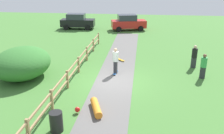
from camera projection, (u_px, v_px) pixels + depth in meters
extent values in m
plane|color=#427533|center=(114.00, 81.00, 15.25)|extent=(60.00, 60.00, 0.00)
cube|color=#605E5B|center=(114.00, 81.00, 15.24)|extent=(2.40, 28.00, 0.02)
cube|color=#997A51|center=(28.00, 131.00, 9.38)|extent=(0.12, 0.12, 1.10)
cube|color=#997A51|center=(52.00, 100.00, 11.77)|extent=(0.12, 0.12, 1.10)
cube|color=#997A51|center=(67.00, 79.00, 14.16)|extent=(0.12, 0.12, 1.10)
cube|color=#997A51|center=(79.00, 65.00, 16.56)|extent=(0.12, 0.12, 1.10)
cube|color=#997A51|center=(87.00, 54.00, 18.95)|extent=(0.12, 0.12, 1.10)
cube|color=#997A51|center=(93.00, 45.00, 21.34)|extent=(0.12, 0.12, 1.10)
cube|color=#997A51|center=(98.00, 38.00, 23.74)|extent=(0.12, 0.12, 1.10)
cube|color=#997A51|center=(73.00, 72.00, 15.38)|extent=(0.08, 18.00, 0.09)
cube|color=#997A51|center=(73.00, 66.00, 15.22)|extent=(0.08, 18.00, 0.09)
ellipsoid|color=#33702D|center=(22.00, 63.00, 15.55)|extent=(3.48, 4.17, 1.99)
cylinder|color=black|center=(56.00, 122.00, 10.17)|extent=(0.56, 0.56, 0.90)
cube|color=#265999|center=(115.00, 73.00, 16.43)|extent=(0.31, 0.82, 0.02)
cylinder|color=silver|center=(115.00, 72.00, 16.72)|extent=(0.04, 0.06, 0.06)
cylinder|color=silver|center=(117.00, 72.00, 16.68)|extent=(0.04, 0.06, 0.06)
cylinder|color=silver|center=(113.00, 74.00, 16.21)|extent=(0.04, 0.06, 0.06)
cylinder|color=silver|center=(116.00, 75.00, 16.18)|extent=(0.04, 0.06, 0.06)
cube|color=#2D2D33|center=(115.00, 67.00, 16.29)|extent=(0.24, 0.34, 0.80)
cylinder|color=white|center=(116.00, 56.00, 16.04)|extent=(0.43, 0.43, 0.67)
sphere|color=tan|center=(116.00, 50.00, 15.88)|extent=(0.24, 0.24, 0.24)
cylinder|color=orange|center=(96.00, 107.00, 11.79)|extent=(0.87, 1.61, 0.36)
sphere|color=red|center=(77.00, 110.00, 11.61)|extent=(0.26, 0.26, 0.26)
cube|color=#BF8C19|center=(121.00, 60.00, 19.00)|extent=(0.69, 0.72, 0.02)
cylinder|color=silver|center=(124.00, 61.00, 18.85)|extent=(0.06, 0.06, 0.06)
cylinder|color=silver|center=(122.00, 61.00, 18.76)|extent=(0.06, 0.06, 0.06)
cylinder|color=silver|center=(119.00, 59.00, 19.27)|extent=(0.06, 0.06, 0.06)
cylinder|color=silver|center=(118.00, 59.00, 19.19)|extent=(0.06, 0.06, 0.06)
cube|color=#2D2D33|center=(202.00, 73.00, 15.63)|extent=(0.33, 0.22, 0.77)
cylinder|color=green|center=(204.00, 62.00, 15.39)|extent=(0.40, 0.40, 0.64)
sphere|color=brown|center=(205.00, 56.00, 15.24)|extent=(0.23, 0.23, 0.23)
cube|color=#2D2D33|center=(193.00, 62.00, 17.47)|extent=(0.36, 0.27, 0.78)
cylinder|color=black|center=(195.00, 53.00, 17.22)|extent=(0.46, 0.46, 0.65)
sphere|color=beige|center=(195.00, 47.00, 17.07)|extent=(0.24, 0.24, 0.24)
cube|color=black|center=(78.00, 23.00, 30.70)|extent=(4.30, 1.97, 0.90)
cube|color=#2D333D|center=(76.00, 16.00, 30.44)|extent=(2.30, 1.70, 0.70)
cylinder|color=black|center=(90.00, 25.00, 31.61)|extent=(0.65, 0.28, 0.64)
cylinder|color=black|center=(87.00, 28.00, 29.96)|extent=(0.65, 0.28, 0.64)
cylinder|color=black|center=(69.00, 25.00, 31.76)|extent=(0.65, 0.28, 0.64)
cylinder|color=black|center=(66.00, 28.00, 30.11)|extent=(0.65, 0.28, 0.64)
cube|color=red|center=(129.00, 24.00, 29.95)|extent=(4.49, 2.69, 0.90)
cube|color=#2D333D|center=(127.00, 17.00, 29.65)|extent=(2.52, 2.06, 0.70)
cylinder|color=black|center=(138.00, 26.00, 31.08)|extent=(0.68, 0.39, 0.64)
cylinder|color=black|center=(141.00, 29.00, 29.44)|extent=(0.68, 0.39, 0.64)
cylinder|color=black|center=(117.00, 26.00, 30.76)|extent=(0.68, 0.39, 0.64)
cylinder|color=black|center=(119.00, 29.00, 29.13)|extent=(0.68, 0.39, 0.64)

